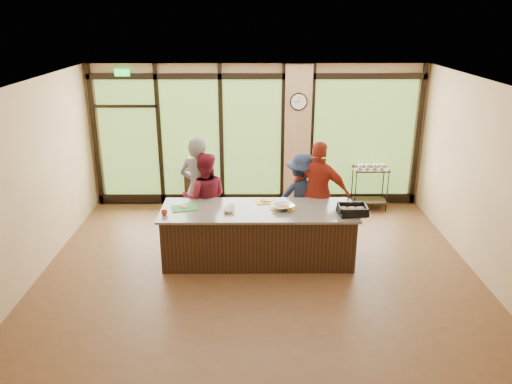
{
  "coord_description": "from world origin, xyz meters",
  "views": [
    {
      "loc": [
        -0.09,
        -7.3,
        3.95
      ],
      "look_at": [
        -0.04,
        0.4,
        1.18
      ],
      "focal_mm": 35.0,
      "sensor_mm": 36.0,
      "label": 1
    }
  ],
  "objects_px": {
    "roasting_pan": "(352,212)",
    "bar_cart": "(370,182)",
    "cook_right": "(302,197)",
    "island_base": "(258,236)",
    "cook_left": "(199,189)",
    "flower_stand": "(197,189)"
  },
  "relations": [
    {
      "from": "island_base",
      "to": "cook_right",
      "type": "height_order",
      "value": "cook_right"
    },
    {
      "from": "cook_right",
      "to": "roasting_pan",
      "type": "relative_size",
      "value": 3.62
    },
    {
      "from": "island_base",
      "to": "flower_stand",
      "type": "distance_m",
      "value": 2.76
    },
    {
      "from": "roasting_pan",
      "to": "flower_stand",
      "type": "bearing_deg",
      "value": 129.2
    },
    {
      "from": "island_base",
      "to": "cook_left",
      "type": "bearing_deg",
      "value": 141.1
    },
    {
      "from": "cook_left",
      "to": "flower_stand",
      "type": "distance_m",
      "value": 1.7
    },
    {
      "from": "island_base",
      "to": "bar_cart",
      "type": "xyz_separation_m",
      "value": [
        2.38,
        2.33,
        0.16
      ]
    },
    {
      "from": "island_base",
      "to": "cook_left",
      "type": "distance_m",
      "value": 1.46
    },
    {
      "from": "island_base",
      "to": "flower_stand",
      "type": "bearing_deg",
      "value": 117.5
    },
    {
      "from": "island_base",
      "to": "roasting_pan",
      "type": "relative_size",
      "value": 6.92
    },
    {
      "from": "cook_left",
      "to": "cook_right",
      "type": "height_order",
      "value": "cook_left"
    },
    {
      "from": "island_base",
      "to": "bar_cart",
      "type": "height_order",
      "value": "bar_cart"
    },
    {
      "from": "roasting_pan",
      "to": "cook_right",
      "type": "bearing_deg",
      "value": 116.27
    },
    {
      "from": "roasting_pan",
      "to": "island_base",
      "type": "bearing_deg",
      "value": 164.49
    },
    {
      "from": "cook_right",
      "to": "bar_cart",
      "type": "bearing_deg",
      "value": -136.86
    },
    {
      "from": "island_base",
      "to": "cook_right",
      "type": "bearing_deg",
      "value": 46.81
    },
    {
      "from": "roasting_pan",
      "to": "bar_cart",
      "type": "distance_m",
      "value": 2.73
    },
    {
      "from": "roasting_pan",
      "to": "bar_cart",
      "type": "bearing_deg",
      "value": 64.22
    },
    {
      "from": "roasting_pan",
      "to": "cook_left",
      "type": "bearing_deg",
      "value": 150.24
    },
    {
      "from": "flower_stand",
      "to": "bar_cart",
      "type": "xyz_separation_m",
      "value": [
        3.65,
        -0.12,
        0.18
      ]
    },
    {
      "from": "roasting_pan",
      "to": "flower_stand",
      "type": "xyz_separation_m",
      "value": [
        -2.78,
        2.68,
        -0.54
      ]
    },
    {
      "from": "bar_cart",
      "to": "flower_stand",
      "type": "bearing_deg",
      "value": 177.72
    }
  ]
}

